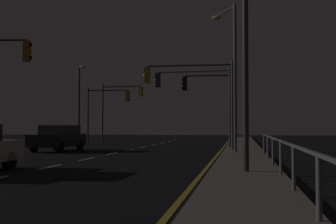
{
  "coord_description": "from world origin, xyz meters",
  "views": [
    {
      "loc": [
        6.94,
        -2.55,
        1.5
      ],
      "look_at": [
        1.62,
        30.05,
        2.56
      ],
      "focal_mm": 47.76,
      "sensor_mm": 36.0,
      "label": 1
    }
  ],
  "objects_px": {
    "traffic_light_mid_left": "(195,90)",
    "traffic_light_far_right": "(191,86)",
    "street_lamp_far_end": "(80,96)",
    "traffic_light_mid_right": "(210,94)",
    "car_oncoming": "(59,138)",
    "traffic_light_far_center": "(120,101)",
    "street_lamp_mid_block": "(232,63)",
    "street_lamp_median": "(244,28)",
    "traffic_light_overhead_east": "(107,104)"
  },
  "relations": [
    {
      "from": "traffic_light_far_right",
      "to": "street_lamp_mid_block",
      "type": "bearing_deg",
      "value": -28.97
    },
    {
      "from": "street_lamp_far_end",
      "to": "street_lamp_median",
      "type": "bearing_deg",
      "value": -58.57
    },
    {
      "from": "street_lamp_median",
      "to": "street_lamp_far_end",
      "type": "distance_m",
      "value": 26.45
    },
    {
      "from": "traffic_light_mid_right",
      "to": "street_lamp_far_end",
      "type": "xyz_separation_m",
      "value": [
        -11.59,
        6.44,
        0.39
      ]
    },
    {
      "from": "traffic_light_overhead_east",
      "to": "traffic_light_mid_left",
      "type": "bearing_deg",
      "value": -44.68
    },
    {
      "from": "traffic_light_overhead_east",
      "to": "traffic_light_far_center",
      "type": "bearing_deg",
      "value": 86.15
    },
    {
      "from": "car_oncoming",
      "to": "traffic_light_far_center",
      "type": "distance_m",
      "value": 16.62
    },
    {
      "from": "street_lamp_mid_block",
      "to": "car_oncoming",
      "type": "bearing_deg",
      "value": 173.8
    },
    {
      "from": "traffic_light_far_right",
      "to": "traffic_light_overhead_east",
      "type": "bearing_deg",
      "value": 125.23
    },
    {
      "from": "car_oncoming",
      "to": "traffic_light_far_right",
      "type": "relative_size",
      "value": 0.85
    },
    {
      "from": "car_oncoming",
      "to": "traffic_light_far_center",
      "type": "xyz_separation_m",
      "value": [
        -0.71,
        16.31,
        3.12
      ]
    },
    {
      "from": "traffic_light_far_right",
      "to": "traffic_light_overhead_east",
      "type": "distance_m",
      "value": 15.52
    },
    {
      "from": "traffic_light_overhead_east",
      "to": "street_lamp_mid_block",
      "type": "height_order",
      "value": "street_lamp_mid_block"
    },
    {
      "from": "traffic_light_mid_left",
      "to": "street_lamp_mid_block",
      "type": "xyz_separation_m",
      "value": [
        2.5,
        -5.29,
        0.98
      ]
    },
    {
      "from": "traffic_light_far_center",
      "to": "street_lamp_mid_block",
      "type": "bearing_deg",
      "value": -57.62
    },
    {
      "from": "traffic_light_overhead_east",
      "to": "street_lamp_median",
      "type": "distance_m",
      "value": 27.06
    },
    {
      "from": "traffic_light_far_center",
      "to": "traffic_light_mid_right",
      "type": "bearing_deg",
      "value": -50.85
    },
    {
      "from": "car_oncoming",
      "to": "street_lamp_median",
      "type": "bearing_deg",
      "value": -46.27
    },
    {
      "from": "traffic_light_overhead_east",
      "to": "traffic_light_mid_right",
      "type": "height_order",
      "value": "traffic_light_mid_right"
    },
    {
      "from": "traffic_light_mid_left",
      "to": "traffic_light_mid_right",
      "type": "height_order",
      "value": "traffic_light_mid_left"
    },
    {
      "from": "car_oncoming",
      "to": "traffic_light_far_center",
      "type": "relative_size",
      "value": 0.8
    },
    {
      "from": "traffic_light_far_center",
      "to": "traffic_light_mid_right",
      "type": "xyz_separation_m",
      "value": [
        9.46,
        -11.62,
        -0.26
      ]
    },
    {
      "from": "traffic_light_mid_left",
      "to": "traffic_light_far_center",
      "type": "bearing_deg",
      "value": 125.14
    },
    {
      "from": "traffic_light_far_center",
      "to": "traffic_light_far_right",
      "type": "relative_size",
      "value": 1.06
    },
    {
      "from": "traffic_light_mid_left",
      "to": "traffic_light_far_right",
      "type": "distance_m",
      "value": 4.0
    },
    {
      "from": "traffic_light_overhead_east",
      "to": "street_lamp_median",
      "type": "height_order",
      "value": "street_lamp_median"
    },
    {
      "from": "traffic_light_overhead_east",
      "to": "car_oncoming",
      "type": "bearing_deg",
      "value": -85.79
    },
    {
      "from": "traffic_light_far_center",
      "to": "traffic_light_mid_right",
      "type": "height_order",
      "value": "traffic_light_far_center"
    },
    {
      "from": "street_lamp_far_end",
      "to": "traffic_light_overhead_east",
      "type": "bearing_deg",
      "value": 42.18
    },
    {
      "from": "traffic_light_overhead_east",
      "to": "street_lamp_median",
      "type": "relative_size",
      "value": 0.67
    },
    {
      "from": "traffic_light_far_right",
      "to": "traffic_light_mid_right",
      "type": "height_order",
      "value": "traffic_light_far_right"
    },
    {
      "from": "traffic_light_mid_right",
      "to": "street_lamp_far_end",
      "type": "height_order",
      "value": "street_lamp_far_end"
    },
    {
      "from": "traffic_light_far_right",
      "to": "street_lamp_far_end",
      "type": "relative_size",
      "value": 0.78
    },
    {
      "from": "traffic_light_mid_right",
      "to": "street_lamp_median",
      "type": "distance_m",
      "value": 16.3
    },
    {
      "from": "traffic_light_mid_left",
      "to": "street_lamp_far_end",
      "type": "height_order",
      "value": "street_lamp_far_end"
    },
    {
      "from": "street_lamp_median",
      "to": "street_lamp_far_end",
      "type": "xyz_separation_m",
      "value": [
        -13.79,
        22.56,
        -0.49
      ]
    },
    {
      "from": "traffic_light_mid_left",
      "to": "street_lamp_median",
      "type": "relative_size",
      "value": 0.71
    },
    {
      "from": "car_oncoming",
      "to": "street_lamp_far_end",
      "type": "distance_m",
      "value": 11.93
    },
    {
      "from": "traffic_light_mid_right",
      "to": "street_lamp_mid_block",
      "type": "bearing_deg",
      "value": -74.67
    },
    {
      "from": "traffic_light_mid_left",
      "to": "street_lamp_median",
      "type": "height_order",
      "value": "street_lamp_median"
    },
    {
      "from": "traffic_light_overhead_east",
      "to": "street_lamp_median",
      "type": "xyz_separation_m",
      "value": [
        11.89,
        -24.29,
        1.06
      ]
    },
    {
      "from": "traffic_light_far_center",
      "to": "car_oncoming",
      "type": "bearing_deg",
      "value": -87.5
    },
    {
      "from": "traffic_light_far_center",
      "to": "traffic_light_overhead_east",
      "type": "height_order",
      "value": "traffic_light_far_center"
    },
    {
      "from": "street_lamp_far_end",
      "to": "traffic_light_mid_right",
      "type": "bearing_deg",
      "value": -29.04
    },
    {
      "from": "traffic_light_far_center",
      "to": "street_lamp_mid_block",
      "type": "xyz_separation_m",
      "value": [
        11.05,
        -17.43,
        0.97
      ]
    },
    {
      "from": "traffic_light_mid_left",
      "to": "street_lamp_median",
      "type": "bearing_deg",
      "value": -78.73
    },
    {
      "from": "traffic_light_mid_right",
      "to": "street_lamp_mid_block",
      "type": "xyz_separation_m",
      "value": [
        1.59,
        -5.81,
        1.23
      ]
    },
    {
      "from": "traffic_light_mid_left",
      "to": "traffic_light_mid_right",
      "type": "xyz_separation_m",
      "value": [
        0.91,
        0.52,
        -0.25
      ]
    },
    {
      "from": "traffic_light_far_right",
      "to": "street_lamp_far_end",
      "type": "xyz_separation_m",
      "value": [
        -10.85,
        10.96,
        0.23
      ]
    },
    {
      "from": "car_oncoming",
      "to": "traffic_light_mid_right",
      "type": "bearing_deg",
      "value": 28.2
    }
  ]
}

